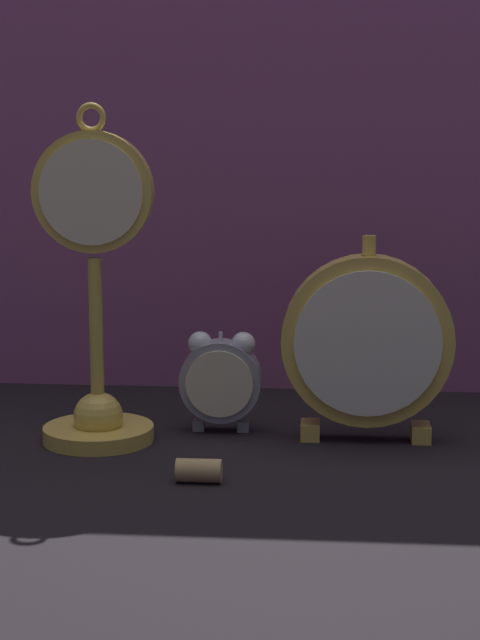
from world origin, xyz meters
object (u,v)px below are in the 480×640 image
(pocket_watch_on_stand, at_px, (96,318))
(wine_cork, at_px, (199,471))
(alarm_clock_twin_bell, at_px, (221,377))
(mantel_clock_silver, at_px, (367,342))

(pocket_watch_on_stand, height_order, wine_cork, pocket_watch_on_stand)
(alarm_clock_twin_bell, xyz_separation_m, wine_cork, (-0.00, -0.17, -0.05))
(mantel_clock_silver, distance_m, wine_cork, 0.24)
(mantel_clock_silver, bearing_deg, pocket_watch_on_stand, -174.68)
(pocket_watch_on_stand, bearing_deg, wine_cork, -45.67)
(alarm_clock_twin_bell, distance_m, mantel_clock_silver, 0.16)
(pocket_watch_on_stand, bearing_deg, alarm_clock_twin_bell, 20.84)
(wine_cork, bearing_deg, pocket_watch_on_stand, 134.33)
(pocket_watch_on_stand, xyz_separation_m, mantel_clock_silver, (0.28, 0.03, -0.03))
(pocket_watch_on_stand, bearing_deg, mantel_clock_silver, 5.32)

